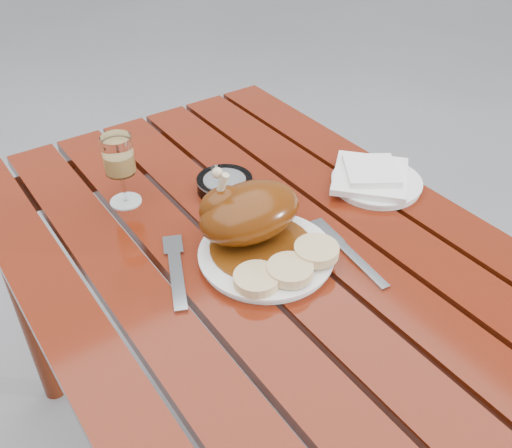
{
  "coord_description": "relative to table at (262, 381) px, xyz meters",
  "views": [
    {
      "loc": [
        -0.46,
        -0.64,
        1.41
      ],
      "look_at": [
        0.01,
        0.04,
        0.78
      ],
      "focal_mm": 40.0,
      "sensor_mm": 36.0,
      "label": 1
    }
  ],
  "objects": [
    {
      "name": "roast_duck",
      "position": [
        -0.01,
        0.03,
        0.44
      ],
      "size": [
        0.19,
        0.19,
        0.14
      ],
      "color": "#5F2C0A",
      "rests_on": "dinner_plate"
    },
    {
      "name": "bread_dumplings",
      "position": [
        -0.01,
        -0.09,
        0.4
      ],
      "size": [
        0.2,
        0.09,
        0.03
      ],
      "color": "#E2C589",
      "rests_on": "dinner_plate"
    },
    {
      "name": "dinner_plate",
      "position": [
        -0.01,
        -0.02,
        0.38
      ],
      "size": [
        0.28,
        0.28,
        0.02
      ],
      "primitive_type": "cylinder",
      "rotation": [
        0.0,
        0.0,
        -0.19
      ],
      "color": "white",
      "rests_on": "table"
    },
    {
      "name": "table",
      "position": [
        0.0,
        0.0,
        0.0
      ],
      "size": [
        0.8,
        1.2,
        0.75
      ],
      "primitive_type": "cube",
      "color": "maroon",
      "rests_on": "ground"
    },
    {
      "name": "side_plate",
      "position": [
        0.32,
        0.04,
        0.38
      ],
      "size": [
        0.2,
        0.2,
        0.02
      ],
      "primitive_type": "cylinder",
      "rotation": [
        0.0,
        0.0,
        -0.06
      ],
      "color": "white",
      "rests_on": "table"
    },
    {
      "name": "ashtray",
      "position": [
        0.05,
        0.2,
        0.39
      ],
      "size": [
        0.13,
        0.13,
        0.03
      ],
      "primitive_type": "cylinder",
      "rotation": [
        0.0,
        0.0,
        -0.12
      ],
      "color": "#B2B7BC",
      "rests_on": "table"
    },
    {
      "name": "fork",
      "position": [
        -0.16,
        0.03,
        0.38
      ],
      "size": [
        0.09,
        0.17,
        0.01
      ],
      "primitive_type": "cube",
      "rotation": [
        0.0,
        0.0,
        -0.42
      ],
      "color": "gray",
      "rests_on": "table"
    },
    {
      "name": "knife",
      "position": [
        0.12,
        -0.11,
        0.38
      ],
      "size": [
        0.04,
        0.18,
        0.01
      ],
      "primitive_type": "cube",
      "rotation": [
        0.0,
        0.0,
        -0.12
      ],
      "color": "gray",
      "rests_on": "table"
    },
    {
      "name": "wine_glass",
      "position": [
        -0.14,
        0.28,
        0.45
      ],
      "size": [
        0.08,
        0.08,
        0.15
      ],
      "primitive_type": "cylinder",
      "rotation": [
        0.0,
        0.0,
        -0.27
      ],
      "color": "tan",
      "rests_on": "table"
    },
    {
      "name": "napkin",
      "position": [
        0.31,
        0.05,
        0.4
      ],
      "size": [
        0.22,
        0.22,
        0.01
      ],
      "primitive_type": "cube",
      "rotation": [
        0.0,
        0.0,
        0.73
      ],
      "color": "white",
      "rests_on": "side_plate"
    }
  ]
}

